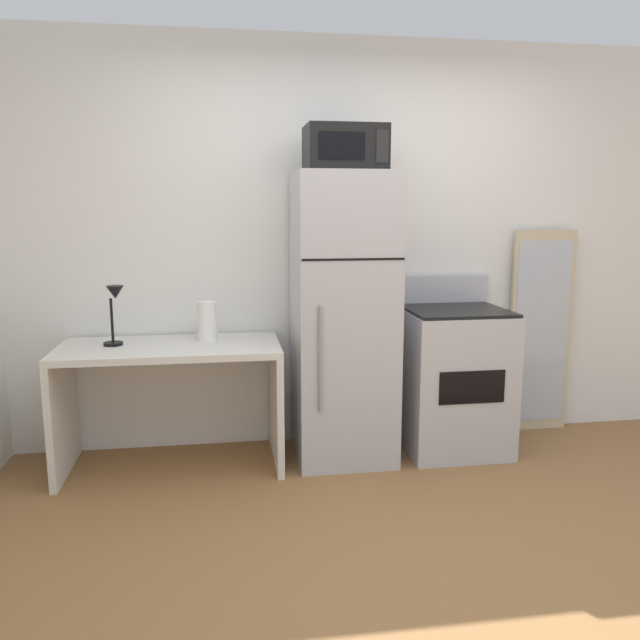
# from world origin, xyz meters

# --- Properties ---
(ground_plane) EXTENTS (12.00, 12.00, 0.00)m
(ground_plane) POSITION_xyz_m (0.00, 0.00, 0.00)
(ground_plane) COLOR olive
(wall_back_white) EXTENTS (5.00, 0.10, 2.60)m
(wall_back_white) POSITION_xyz_m (0.00, 1.70, 1.30)
(wall_back_white) COLOR white
(wall_back_white) RESTS_ON ground
(desk) EXTENTS (1.29, 0.63, 0.75)m
(desk) POSITION_xyz_m (-1.13, 1.32, 0.53)
(desk) COLOR silver
(desk) RESTS_ON ground
(desk_lamp) EXTENTS (0.14, 0.12, 0.35)m
(desk_lamp) POSITION_xyz_m (-1.43, 1.34, 0.99)
(desk_lamp) COLOR black
(desk_lamp) RESTS_ON desk
(paper_towel_roll) EXTENTS (0.11, 0.11, 0.24)m
(paper_towel_roll) POSITION_xyz_m (-0.90, 1.40, 0.87)
(paper_towel_roll) COLOR white
(paper_towel_roll) RESTS_ON desk
(refrigerator) EXTENTS (0.59, 0.63, 1.75)m
(refrigerator) POSITION_xyz_m (-0.08, 1.33, 0.88)
(refrigerator) COLOR #B7B7BC
(refrigerator) RESTS_ON ground
(microwave) EXTENTS (0.46, 0.35, 0.26)m
(microwave) POSITION_xyz_m (-0.08, 1.31, 1.88)
(microwave) COLOR black
(microwave) RESTS_ON refrigerator
(oven_range) EXTENTS (0.64, 0.61, 1.10)m
(oven_range) POSITION_xyz_m (0.64, 1.33, 0.47)
(oven_range) COLOR #B7B7BC
(oven_range) RESTS_ON ground
(leaning_mirror) EXTENTS (0.44, 0.03, 1.40)m
(leaning_mirror) POSITION_xyz_m (1.36, 1.59, 0.70)
(leaning_mirror) COLOR #C6B793
(leaning_mirror) RESTS_ON ground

